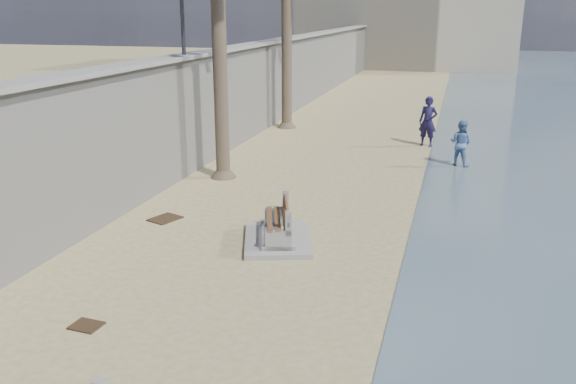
{
  "coord_description": "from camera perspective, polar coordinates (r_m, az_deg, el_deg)",
  "views": [
    {
      "loc": [
        2.85,
        -4.89,
        4.94
      ],
      "look_at": [
        -0.5,
        7.0,
        1.2
      ],
      "focal_mm": 38.0,
      "sensor_mm": 36.0,
      "label": 1
    }
  ],
  "objects": [
    {
      "name": "seawall",
      "position": [
        26.35,
        -2.21,
        9.88
      ],
      "size": [
        0.45,
        70.0,
        3.5
      ],
      "primitive_type": "cube",
      "color": "gray",
      "rests_on": "ground_plane"
    },
    {
      "name": "wall_cap",
      "position": [
        26.2,
        -2.26,
        13.79
      ],
      "size": [
        0.8,
        70.0,
        0.12
      ],
      "primitive_type": "cube",
      "color": "gray",
      "rests_on": "seawall"
    },
    {
      "name": "bench_far",
      "position": [
        13.33,
        -0.99,
        -3.16
      ],
      "size": [
        2.0,
        2.42,
        0.87
      ],
      "color": "gray",
      "rests_on": "ground_plane"
    },
    {
      "name": "person_a",
      "position": [
        23.17,
        12.99,
        6.77
      ],
      "size": [
        0.86,
        0.68,
        2.12
      ],
      "primitive_type": "imported",
      "rotation": [
        0.0,
        0.0,
        -0.24
      ],
      "color": "#191437",
      "rests_on": "ground_plane"
    },
    {
      "name": "person_b",
      "position": [
        20.51,
        15.87,
        4.64
      ],
      "size": [
        0.98,
        0.88,
        1.67
      ],
      "primitive_type": "imported",
      "rotation": [
        0.0,
        0.0,
        2.75
      ],
      "color": "#5173A8",
      "rests_on": "ground_plane"
    },
    {
      "name": "debris_c",
      "position": [
        15.16,
        -11.43,
        -2.46
      ],
      "size": [
        0.79,
        0.87,
        0.03
      ],
      "primitive_type": "cube",
      "rotation": [
        0.0,
        0.0,
        4.35
      ],
      "color": "#382616",
      "rests_on": "ground_plane"
    },
    {
      "name": "debris_d",
      "position": [
        10.6,
        -18.35,
        -11.78
      ],
      "size": [
        0.51,
        0.43,
        0.03
      ],
      "primitive_type": "cube",
      "rotation": [
        0.0,
        0.0,
        3.06
      ],
      "color": "#382616",
      "rests_on": "ground_plane"
    }
  ]
}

